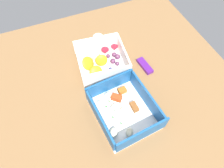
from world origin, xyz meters
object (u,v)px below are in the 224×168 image
Objects in this scene: candy_bar at (145,66)px; pasta_container at (123,110)px; fruit_bowl at (101,61)px; paper_cup_liner at (98,39)px.

pasta_container is at bearing -46.88° from candy_bar.
pasta_container reaches higher than fruit_bowl.
paper_cup_liner is at bearing -149.64° from candy_bar.
fruit_bowl is 2.48× the size of candy_bar.
fruit_bowl reaches higher than candy_bar.
candy_bar is at bearing 30.36° from paper_cup_liner.
pasta_container is 2.79× the size of candy_bar.
pasta_container is at bearing -2.07° from fruit_bowl.
candy_bar is at bearing 127.96° from pasta_container.
pasta_container is 19.75cm from fruit_bowl.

